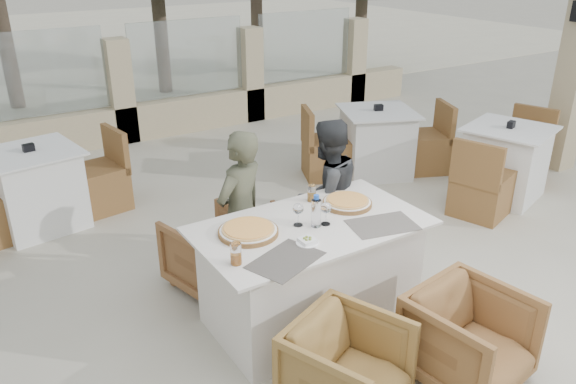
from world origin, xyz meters
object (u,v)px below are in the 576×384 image
wine_glass_near (326,212)px  armchair_near_right (469,339)px  diner_left (241,214)px  diner_right (326,197)px  pizza_right (347,202)px  bg_table_c (505,162)px  pizza_left (248,231)px  water_bottle (316,211)px  beer_glass_right (312,193)px  olive_dish (308,240)px  bg_table_a (37,189)px  bg_table_b (376,142)px  armchair_far_right (315,234)px  beer_glass_left (236,254)px  armchair_near_left (347,369)px  armchair_far_left (214,252)px  wine_glass_centre (298,213)px  dining_table (310,272)px

wine_glass_near → armchair_near_right: bearing=-68.5°
diner_left → diner_right: 0.76m
pizza_right → armchair_near_right: size_ratio=0.54×
armchair_near_right → diner_right: (0.05, 1.58, 0.34)m
diner_right → bg_table_c: size_ratio=0.79×
pizza_left → water_bottle: (0.44, -0.14, 0.09)m
water_bottle → beer_glass_right: 0.41m
wine_glass_near → olive_dish: size_ratio=1.67×
bg_table_a → bg_table_b: bearing=-19.0°
water_bottle → wine_glass_near: (0.07, -0.01, -0.02)m
beer_glass_right → armchair_far_right: (0.26, 0.31, -0.56)m
bg_table_a → pizza_right: bearing=-63.3°
water_bottle → beer_glass_left: size_ratio=1.69×
armchair_far_right → pizza_right: bearing=89.8°
olive_dish → armchair_near_left: olive_dish is taller
bg_table_a → armchair_near_left: bearing=-81.5°
bg_table_b → armchair_near_right: bearing=-98.3°
water_bottle → olive_dish: (-0.18, -0.17, -0.09)m
armchair_near_left → armchair_far_left: bearing=70.7°
armchair_far_right → pizza_left: bearing=38.0°
beer_glass_right → bg_table_a: size_ratio=0.08×
bg_table_c → olive_dish: bearing=177.7°
wine_glass_near → bg_table_b: (2.19, 2.00, -0.48)m
diner_right → bg_table_a: diner_right is taller
diner_left → bg_table_c: bearing=158.0°
wine_glass_near → armchair_near_right: size_ratio=0.28×
armchair_far_right → diner_left: 0.81m
water_bottle → wine_glass_centre: (-0.10, 0.07, -0.02)m
pizza_right → diner_right: size_ratio=0.28×
beer_glass_left → diner_right: diner_right is taller
beer_glass_left → bg_table_c: 3.81m
armchair_near_left → diner_right: diner_right is taller
pizza_right → olive_dish: 0.65m
pizza_right → armchair_far_left: size_ratio=0.56×
bg_table_a → beer_glass_left: bearing=-84.5°
diner_left → armchair_far_right: bearing=158.5°
armchair_far_left → armchair_near_left: 1.61m
dining_table → bg_table_c: 3.09m
armchair_near_right → wine_glass_centre: bearing=108.8°
bg_table_b → water_bottle: bearing=-116.0°
olive_dish → armchair_near_left: (-0.14, -0.63, -0.51)m
beer_glass_right → olive_dish: beer_glass_right is taller
armchair_near_left → armchair_near_right: (0.79, -0.20, 0.02)m
bg_table_a → bg_table_c: bearing=-32.2°
bg_table_c → diner_left: bearing=163.7°
armchair_far_left → bg_table_c: bg_table_c is taller
bg_table_a → olive_dish: bearing=-75.5°
water_bottle → bg_table_a: (-1.39, 2.65, -0.50)m
water_bottle → pizza_left: bearing=161.9°
armchair_far_right → diner_left: (-0.71, -0.03, 0.39)m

